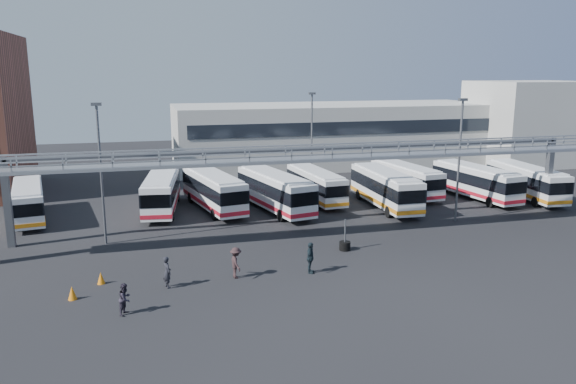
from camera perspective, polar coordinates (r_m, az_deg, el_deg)
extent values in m
plane|color=black|center=(37.92, 6.43, -6.90)|extent=(140.00, 140.00, 0.00)
cube|color=gray|center=(41.01, 4.12, 3.40)|extent=(50.00, 1.80, 0.22)
cube|color=gray|center=(40.08, 4.53, 4.56)|extent=(50.00, 0.10, 0.10)
cube|color=gray|center=(41.68, 3.76, 4.87)|extent=(50.00, 0.10, 0.10)
cube|color=#4C4F54|center=(44.75, 2.46, 4.42)|extent=(45.00, 0.50, 0.35)
cube|color=#9E9E99|center=(76.10, 4.61, 5.88)|extent=(42.00, 14.00, 8.00)
cube|color=#B2B2AD|center=(83.28, 23.32, 6.51)|extent=(14.00, 12.00, 11.00)
cylinder|color=#4C4F54|center=(42.07, -18.43, 1.50)|extent=(0.18, 0.18, 10.00)
cube|color=#4C4F54|center=(41.48, -18.91, 8.44)|extent=(0.70, 0.35, 0.22)
cylinder|color=#4C4F54|center=(48.11, 16.97, 2.88)|extent=(0.18, 0.18, 10.00)
cube|color=#4C4F54|center=(47.60, 17.36, 8.95)|extent=(0.70, 0.35, 0.22)
cylinder|color=#4C4F54|center=(58.40, 2.42, 4.97)|extent=(0.18, 0.18, 10.00)
cube|color=#4C4F54|center=(57.98, 2.46, 9.98)|extent=(0.70, 0.35, 0.22)
cube|color=silver|center=(52.00, -24.87, -0.82)|extent=(3.86, 10.20, 2.49)
cube|color=black|center=(51.94, -24.90, -0.50)|extent=(3.93, 10.27, 1.00)
cube|color=orange|center=(52.19, -24.78, -1.76)|extent=(3.92, 10.26, 0.32)
cube|color=silver|center=(51.74, -25.00, 0.61)|extent=(3.47, 9.18, 0.14)
cylinder|color=black|center=(49.19, -25.93, -3.05)|extent=(0.42, 0.94, 0.91)
cylinder|color=black|center=(49.15, -23.58, -2.85)|extent=(0.42, 0.94, 0.91)
cylinder|color=black|center=(55.40, -25.79, -1.43)|extent=(0.42, 0.94, 0.91)
cylinder|color=black|center=(55.36, -23.70, -1.25)|extent=(0.42, 0.94, 0.91)
cube|color=silver|center=(51.42, -12.71, 0.08)|extent=(3.90, 11.17, 2.73)
cube|color=black|center=(51.36, -12.73, 0.43)|extent=(3.97, 11.23, 1.09)
cube|color=#AD1524|center=(51.63, -12.66, -0.97)|extent=(3.96, 11.22, 0.35)
cube|color=silver|center=(51.15, -12.79, 1.66)|extent=(3.51, 10.05, 0.16)
cylinder|color=black|center=(48.46, -14.33, -2.34)|extent=(0.43, 1.02, 0.99)
cylinder|color=black|center=(48.23, -11.68, -2.28)|extent=(0.43, 1.02, 0.99)
cylinder|color=black|center=(55.22, -13.48, -0.53)|extent=(0.43, 1.02, 0.99)
cylinder|color=black|center=(55.02, -11.16, -0.47)|extent=(0.43, 1.02, 0.99)
cube|color=silver|center=(51.12, -7.59, 0.22)|extent=(4.59, 11.27, 2.75)
cube|color=black|center=(51.06, -7.60, 0.57)|extent=(4.66, 11.35, 1.10)
cube|color=#AD1524|center=(51.33, -7.56, -0.85)|extent=(4.65, 11.33, 0.35)
cube|color=silver|center=(50.84, -7.64, 1.82)|extent=(4.13, 10.15, 0.16)
cylinder|color=black|center=(47.82, -7.48, -2.25)|extent=(0.49, 1.04, 1.00)
cylinder|color=black|center=(48.56, -4.96, -1.97)|extent=(0.49, 1.04, 1.00)
cylinder|color=black|center=(54.37, -9.86, -0.57)|extent=(0.49, 1.04, 1.00)
cylinder|color=black|center=(55.02, -7.61, -0.34)|extent=(0.49, 1.04, 1.00)
cube|color=silver|center=(50.25, -1.34, 0.15)|extent=(4.82, 11.49, 2.80)
cube|color=black|center=(50.19, -1.34, 0.52)|extent=(4.89, 11.56, 1.12)
cube|color=#AD1524|center=(50.47, -1.33, -0.95)|extent=(4.88, 11.55, 0.36)
cube|color=silver|center=(49.96, -1.35, 1.81)|extent=(4.34, 10.34, 0.16)
cylinder|color=black|center=(46.94, -0.72, -2.41)|extent=(0.51, 1.06, 1.02)
cylinder|color=black|center=(47.96, 1.76, -2.10)|extent=(0.51, 1.06, 1.02)
cylinder|color=black|center=(53.28, -4.11, -0.66)|extent=(0.51, 1.06, 1.02)
cylinder|color=black|center=(54.19, -1.87, -0.42)|extent=(0.51, 1.06, 1.02)
cube|color=silver|center=(53.99, 2.83, 0.77)|extent=(3.10, 10.16, 2.50)
cube|color=black|center=(53.93, 2.83, 1.08)|extent=(3.17, 10.23, 1.00)
cube|color=orange|center=(54.17, 2.82, -0.15)|extent=(3.16, 10.22, 0.32)
cube|color=silver|center=(53.74, 2.84, 2.16)|extent=(2.79, 9.15, 0.15)
cylinder|color=black|center=(50.98, 3.13, -1.31)|extent=(0.35, 0.93, 0.91)
cylinder|color=black|center=(51.79, 5.21, -1.12)|extent=(0.35, 0.93, 0.91)
cylinder|color=black|center=(56.79, 0.64, 0.12)|extent=(0.35, 0.93, 0.91)
cylinder|color=black|center=(57.52, 2.54, 0.26)|extent=(0.35, 0.93, 0.91)
cube|color=silver|center=(52.28, 9.83, 0.43)|extent=(2.75, 11.18, 2.78)
cube|color=black|center=(52.21, 9.85, 0.79)|extent=(2.81, 11.24, 1.11)
cube|color=orange|center=(52.49, 9.79, -0.62)|extent=(2.80, 11.23, 0.35)
cube|color=silver|center=(52.00, 9.89, 2.02)|extent=(2.48, 10.06, 0.16)
cylinder|color=black|center=(48.95, 10.19, -2.00)|extent=(0.32, 1.02, 1.01)
cylinder|color=black|center=(49.90, 12.60, -1.83)|extent=(0.32, 1.02, 1.01)
cylinder|color=black|center=(55.35, 7.24, -0.25)|extent=(0.32, 1.02, 1.01)
cylinder|color=black|center=(56.20, 9.42, -0.13)|extent=(0.32, 1.02, 1.01)
cube|color=silver|center=(57.93, 11.86, 1.35)|extent=(3.35, 10.39, 2.55)
cube|color=black|center=(57.88, 11.88, 1.64)|extent=(3.42, 10.46, 1.02)
cube|color=#AD1524|center=(58.11, 11.83, 0.47)|extent=(3.40, 10.45, 0.32)
cube|color=silver|center=(57.70, 11.92, 2.66)|extent=(3.01, 9.36, 0.15)
cylinder|color=black|center=(54.94, 12.71, -0.59)|extent=(0.37, 0.95, 0.93)
cylinder|color=black|center=(56.10, 14.49, -0.42)|extent=(0.37, 0.95, 0.93)
cylinder|color=black|center=(60.37, 9.32, 0.69)|extent=(0.37, 0.95, 0.93)
cylinder|color=black|center=(61.42, 11.01, 0.83)|extent=(0.37, 0.95, 0.93)
cube|color=silver|center=(57.98, 18.54, 1.05)|extent=(3.65, 10.87, 2.66)
cube|color=black|center=(57.92, 18.57, 1.36)|extent=(3.72, 10.93, 1.07)
cube|color=#AD1524|center=(58.16, 18.48, 0.14)|extent=(3.71, 10.92, 0.34)
cube|color=silver|center=(57.74, 18.64, 2.42)|extent=(3.29, 9.78, 0.16)
cylinder|color=black|center=(55.02, 19.85, -0.99)|extent=(0.40, 1.00, 0.97)
cylinder|color=black|center=(56.46, 21.51, -0.79)|extent=(0.40, 1.00, 0.97)
cylinder|color=black|center=(60.16, 15.59, 0.38)|extent=(0.40, 1.00, 0.97)
cylinder|color=black|center=(61.48, 17.22, 0.53)|extent=(0.40, 1.00, 0.97)
cube|color=silver|center=(59.84, 23.02, 1.04)|extent=(3.24, 10.81, 2.66)
cube|color=black|center=(59.78, 23.04, 1.34)|extent=(3.30, 10.87, 1.07)
cube|color=orange|center=(60.01, 22.94, 0.16)|extent=(3.29, 10.86, 0.34)
cube|color=silver|center=(59.61, 23.13, 2.37)|extent=(2.91, 9.73, 0.15)
cylinder|color=black|center=(56.72, 23.86, -0.93)|extent=(0.36, 0.99, 0.97)
cylinder|color=black|center=(57.97, 25.64, -0.83)|extent=(0.36, 0.99, 0.97)
cylinder|color=black|center=(62.33, 20.38, 0.46)|extent=(0.36, 0.99, 0.97)
cylinder|color=black|center=(63.46, 22.08, 0.53)|extent=(0.36, 0.99, 0.97)
imported|color=black|center=(33.59, -12.18, -7.96)|extent=(0.65, 0.80, 1.88)
imported|color=#26202D|center=(30.68, -16.21, -10.37)|extent=(0.95, 1.02, 1.68)
imported|color=#2D1E1F|center=(34.44, -5.31, -7.17)|extent=(0.86, 1.32, 1.92)
imported|color=black|center=(35.11, 2.28, -6.70)|extent=(0.94, 1.25, 1.98)
cone|color=orange|center=(33.59, -21.07, -9.54)|extent=(0.59, 0.59, 0.77)
cone|color=orange|center=(35.37, -18.47, -8.29)|extent=(0.56, 0.56, 0.72)
cylinder|color=black|center=(39.88, 5.78, -5.74)|extent=(0.79, 0.79, 0.19)
cylinder|color=black|center=(39.81, 5.79, -5.46)|extent=(0.79, 0.79, 0.19)
cylinder|color=black|center=(39.75, 5.80, -5.18)|extent=(0.79, 0.79, 0.19)
cylinder|color=#4C4F54|center=(39.58, 5.81, -4.35)|extent=(0.11, 0.11, 2.25)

